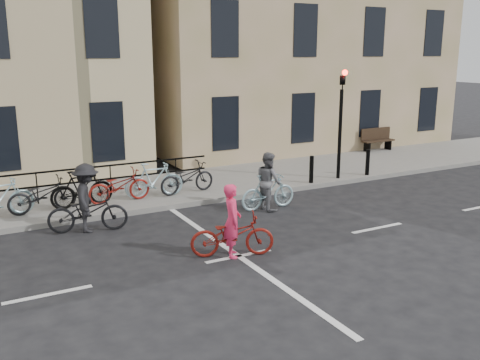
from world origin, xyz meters
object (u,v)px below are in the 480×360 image
bench (377,138)px  cyclist_pink (232,231)px  cyclist_dark (87,205)px  traffic_light (341,111)px  cyclist_grey (268,186)px

bench → cyclist_pink: cyclist_pink is taller
cyclist_pink → cyclist_dark: (-2.39, 3.16, 0.11)m
bench → cyclist_dark: 14.22m
traffic_light → cyclist_pink: bearing=-146.1°
bench → cyclist_dark: bearing=-161.7°
cyclist_pink → cyclist_dark: 3.96m
traffic_light → bench: 6.14m
traffic_light → bench: traffic_light is taller
traffic_light → cyclist_pink: traffic_light is taller
cyclist_pink → cyclist_grey: 3.70m
cyclist_pink → bench: bearing=-34.8°
bench → cyclist_grey: (-8.55, -4.95, -0.01)m
traffic_light → cyclist_grey: traffic_light is taller
cyclist_dark → bench: bearing=-56.8°
cyclist_grey → cyclist_dark: 4.97m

